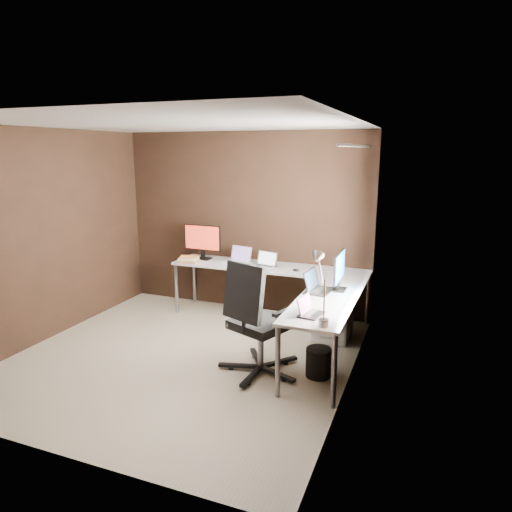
{
  "coord_description": "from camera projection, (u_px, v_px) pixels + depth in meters",
  "views": [
    {
      "loc": [
        2.44,
        -4.07,
        2.24
      ],
      "look_at": [
        0.5,
        0.95,
        0.99
      ],
      "focal_mm": 32.0,
      "sensor_mm": 36.0,
      "label": 1
    }
  ],
  "objects": [
    {
      "name": "mouse_left",
      "position": [
        194.0,
        262.0,
        6.26
      ],
      "size": [
        0.08,
        0.05,
        0.03
      ],
      "primitive_type": "ellipsoid",
      "rotation": [
        0.0,
        0.0,
        -0.03
      ],
      "color": "black",
      "rests_on": "desk"
    },
    {
      "name": "wastebasket",
      "position": [
        318.0,
        362.0,
        4.61
      ],
      "size": [
        0.27,
        0.27,
        0.3
      ],
      "primitive_type": "cylinder",
      "rotation": [
        0.0,
        0.0,
        -0.07
      ],
      "color": "black",
      "rests_on": "ground"
    },
    {
      "name": "laptop_white",
      "position": [
        239.0,
        259.0,
        6.28
      ],
      "size": [
        0.37,
        0.29,
        0.22
      ],
      "rotation": [
        0.0,
        0.0,
        -0.21
      ],
      "color": "silver",
      "rests_on": "desk"
    },
    {
      "name": "drawer_pedestal",
      "position": [
        333.0,
        314.0,
        5.54
      ],
      "size": [
        0.42,
        0.5,
        0.6
      ],
      "primitive_type": "cube",
      "color": "silver",
      "rests_on": "ground"
    },
    {
      "name": "laptop_black_big",
      "position": [
        316.0,
        287.0,
        5.0
      ],
      "size": [
        0.28,
        0.38,
        0.24
      ],
      "rotation": [
        0.0,
        0.0,
        1.48
      ],
      "color": "black",
      "rests_on": "desk"
    },
    {
      "name": "desk_lamp",
      "position": [
        319.0,
        278.0,
        3.99
      ],
      "size": [
        0.2,
        0.24,
        0.66
      ],
      "rotation": [
        0.0,
        0.0,
        0.14
      ],
      "color": "slate",
      "rests_on": "desk"
    },
    {
      "name": "desk",
      "position": [
        285.0,
        282.0,
        5.56
      ],
      "size": [
        2.65,
        2.25,
        0.73
      ],
      "color": "silver",
      "rests_on": "ground"
    },
    {
      "name": "monitor_right",
      "position": [
        339.0,
        269.0,
        4.99
      ],
      "size": [
        0.13,
        0.52,
        0.43
      ],
      "rotation": [
        0.0,
        0.0,
        1.58
      ],
      "color": "black",
      "rests_on": "desk"
    },
    {
      "name": "laptop_black_small",
      "position": [
        309.0,
        311.0,
        4.28
      ],
      "size": [
        0.23,
        0.29,
        0.18
      ],
      "rotation": [
        0.0,
        0.0,
        1.41
      ],
      "color": "black",
      "rests_on": "desk"
    },
    {
      "name": "book_stack",
      "position": [
        189.0,
        260.0,
        6.29
      ],
      "size": [
        0.3,
        0.26,
        0.08
      ],
      "rotation": [
        0.0,
        0.0,
        0.21
      ],
      "color": "#AD745D",
      "rests_on": "desk"
    },
    {
      "name": "office_chair",
      "position": [
        258.0,
        341.0,
        4.64
      ],
      "size": [
        0.67,
        0.71,
        1.19
      ],
      "rotation": [
        0.0,
        0.0,
        -0.38
      ],
      "color": "black",
      "rests_on": "ground"
    },
    {
      "name": "laptop_silver",
      "position": [
        265.0,
        264.0,
        6.03
      ],
      "size": [
        0.34,
        0.28,
        0.2
      ],
      "rotation": [
        0.0,
        0.0,
        -0.24
      ],
      "color": "silver",
      "rests_on": "desk"
    },
    {
      "name": "room",
      "position": [
        211.0,
        246.0,
        4.71
      ],
      "size": [
        3.6,
        3.6,
        2.5
      ],
      "color": "tan",
      "rests_on": "ground"
    },
    {
      "name": "monitor_left",
      "position": [
        202.0,
        240.0,
        6.45
      ],
      "size": [
        0.56,
        0.17,
        0.49
      ],
      "rotation": [
        0.0,
        0.0,
        -0.03
      ],
      "color": "black",
      "rests_on": "desk"
    },
    {
      "name": "mouse_corner",
      "position": [
        296.0,
        270.0,
        5.82
      ],
      "size": [
        0.11,
        0.09,
        0.04
      ],
      "primitive_type": "ellipsoid",
      "rotation": [
        0.0,
        0.0,
        -0.4
      ],
      "color": "black",
      "rests_on": "desk"
    }
  ]
}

